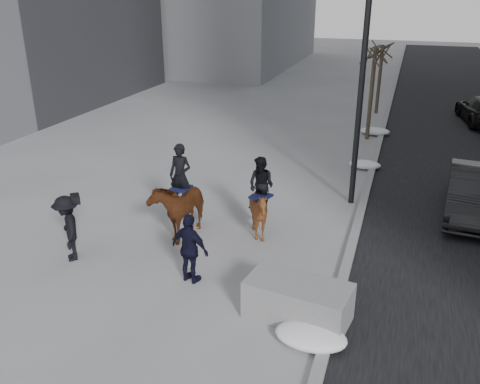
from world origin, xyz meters
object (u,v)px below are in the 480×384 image
(planter, at_px, (298,301))
(mounted_right, at_px, (260,207))
(mounted_left, at_px, (180,202))
(car_near, at_px, (474,193))

(planter, distance_m, mounted_right, 3.89)
(mounted_left, xyz_separation_m, mounted_right, (2.21, 0.48, -0.04))
(planter, bearing_deg, mounted_left, 144.29)
(mounted_left, bearing_deg, mounted_right, 12.28)
(car_near, xyz_separation_m, mounted_right, (-5.84, -3.53, 0.20))
(planter, bearing_deg, car_near, 59.99)
(planter, distance_m, mounted_left, 5.02)
(mounted_left, bearing_deg, planter, -35.71)
(car_near, bearing_deg, mounted_left, -148.63)
(mounted_left, height_order, mounted_right, mounted_left)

